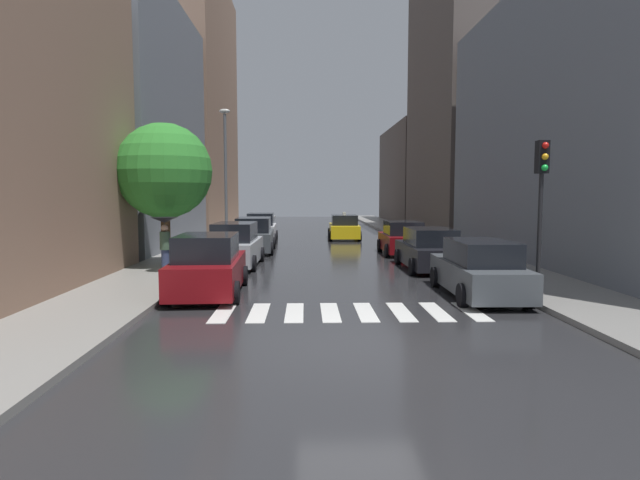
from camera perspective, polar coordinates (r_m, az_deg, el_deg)
name	(u,v)px	position (r m, az deg, el deg)	size (l,w,h in m)	color
ground_plane	(322,241)	(34.07, 0.21, -0.08)	(28.00, 72.00, 0.04)	#262629
sidewalk_left	(221,239)	(34.47, -10.65, 0.06)	(3.00, 72.00, 0.15)	gray
sidewalk_right	(422,239)	(34.88, 10.94, 0.11)	(3.00, 72.00, 0.15)	gray
crosswalk_stripes	(348,312)	(13.46, 3.03, -7.79)	(6.75, 2.20, 0.01)	silver
building_left_mid	(126,126)	(31.73, -20.25, 11.51)	(6.00, 14.19, 13.51)	slate
building_left_far	(190,105)	(48.14, -13.90, 14.02)	(6.00, 16.93, 21.33)	#8C6B56
building_right_near	(599,121)	(24.94, 27.95, 11.28)	(6.00, 20.63, 11.93)	slate
building_right_mid	(465,99)	(42.50, 15.42, 14.44)	(6.00, 14.43, 20.20)	#564C47
building_right_far	(418,175)	(57.51, 10.60, 6.92)	(6.00, 16.76, 10.02)	#564C47
parked_car_left_nearest	(208,267)	(15.99, -12.00, -2.84)	(2.21, 4.63, 1.81)	maroon
parked_car_left_second	(236,246)	(22.00, -9.11, -0.66)	(2.09, 4.63, 1.82)	#B2B7BF
parked_car_left_third	(254,236)	(27.33, -7.15, 0.43)	(2.19, 4.70, 1.79)	#474C51
parked_car_left_fourth	(261,229)	(33.01, -6.38, 1.23)	(2.05, 4.26, 1.82)	silver
parked_car_right_nearest	(479,270)	(16.07, 16.81, -3.12)	(2.06, 4.79, 1.66)	#474C51
parked_car_right_second	(429,250)	(21.36, 11.69, -1.06)	(2.11, 4.67, 1.65)	black
parked_car_right_third	(402,239)	(26.47, 8.91, 0.13)	(2.11, 4.04, 1.65)	maroon
taxi_midroad	(344,228)	(34.95, 2.62, 1.34)	(2.15, 4.64, 1.81)	yellow
pedestrian_foreground	(165,233)	(19.83, -16.45, 0.75)	(0.97, 0.97, 2.00)	navy
street_tree_left	(164,171)	(21.61, -16.50, 7.15)	(3.71, 3.71, 5.60)	#513823
traffic_light_right_corner	(542,183)	(15.84, 22.84, 5.69)	(0.30, 0.42, 4.30)	black
lamp_post_left	(226,168)	(30.34, -10.18, 7.72)	(0.60, 0.28, 7.57)	#595B60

